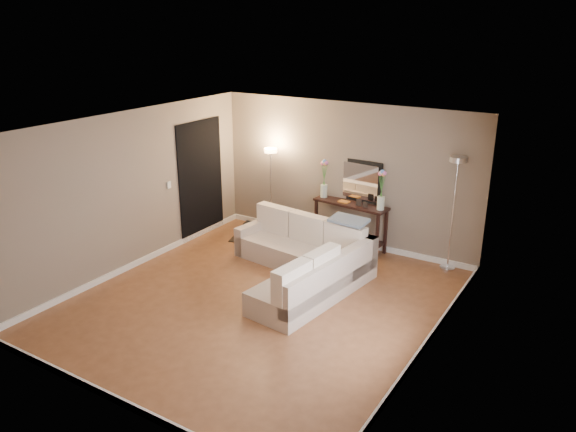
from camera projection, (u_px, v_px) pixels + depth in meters
The scene contains 23 objects.
floor at pixel (260, 302), 8.29m from camera, with size 5.00×5.50×0.01m, color brown.
ceiling at pixel (256, 126), 7.42m from camera, with size 5.00×5.50×0.01m, color white.
wall_back at pixel (345, 175), 10.07m from camera, with size 5.00×0.02×2.60m, color gray.
wall_front at pixel (102, 298), 5.64m from camera, with size 5.00×0.02×2.60m, color gray.
wall_left at pixel (131, 191), 9.10m from camera, with size 0.02×5.50×2.60m, color gray.
wall_right at pixel (433, 257), 6.61m from camera, with size 0.02×5.50×2.60m, color gray.
baseboard_back at pixel (342, 240), 10.47m from camera, with size 5.00×0.03×0.10m, color white.
baseboard_front at pixel (117, 400), 6.08m from camera, with size 5.00×0.03×0.10m, color white.
baseboard_left at pixel (139, 262), 9.51m from camera, with size 0.03×5.50×0.10m, color white.
baseboard_right at pixel (423, 348), 7.04m from camera, with size 0.03×5.50×0.10m, color white.
doorway at pixel (201, 179), 10.52m from camera, with size 0.02×1.20×2.20m, color black.
switch_plate at pixel (169, 185), 9.80m from camera, with size 0.02×0.08×0.12m, color white.
sectional_sofa at pixel (305, 260), 8.93m from camera, with size 2.48×2.57×0.84m.
throw_blanket at pixel (349, 220), 8.94m from camera, with size 0.61×0.35×0.05m, color slate.
console_table at pixel (346, 222), 10.13m from camera, with size 1.42×0.52×0.85m.
leaning_mirror at pixel (357, 181), 9.96m from camera, with size 0.98×0.15×0.77m.
table_decor at pixel (350, 203), 9.92m from camera, with size 0.59×0.16×0.14m.
flower_vase_left at pixel (324, 182), 10.20m from camera, with size 0.16×0.14×0.73m.
flower_vase_right at pixel (381, 194), 9.52m from camera, with size 0.16×0.14×0.73m.
floor_lamp_lit at pixel (271, 174), 10.61m from camera, with size 0.29×0.29×1.66m.
floor_lamp_unlit at pixel (455, 191), 8.92m from camera, with size 0.30×0.30×1.92m.
charcoal_rug at pixel (262, 236), 10.73m from camera, with size 1.08×0.81×0.01m, color black.
black_bag at pixel (253, 228), 10.63m from camera, with size 0.31×0.22×0.20m, color black.
Camera 1 is at (4.25, -6.06, 3.96)m, focal length 35.00 mm.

